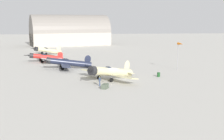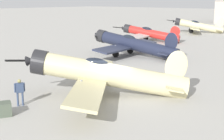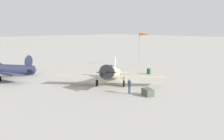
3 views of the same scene
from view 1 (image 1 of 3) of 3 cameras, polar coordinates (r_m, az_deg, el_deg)
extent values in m
plane|color=#A8A59E|center=(54.58, 0.00, -1.86)|extent=(400.00, 400.00, 0.00)
cylinder|color=beige|center=(54.31, 0.00, -0.38)|extent=(9.13, 7.74, 3.28)
cylinder|color=#232326|center=(50.81, -3.93, -0.13)|extent=(1.97, 2.05, 1.82)
cone|color=#232326|center=(50.37, -4.49, -0.10)|extent=(0.96, 0.96, 0.79)
cube|color=black|center=(50.28, -4.62, -0.12)|extent=(0.55, 3.33, 0.52)
ellipsoid|color=black|center=(53.45, -0.78, 0.37)|extent=(1.87, 1.71, 0.96)
cube|color=#C6BC89|center=(53.49, -0.93, -0.77)|extent=(9.91, 11.75, 0.49)
ellipsoid|color=beige|center=(57.33, 3.05, 0.81)|extent=(1.51, 1.24, 2.39)
cube|color=#C6BC89|center=(57.39, 2.90, -0.47)|extent=(2.98, 3.34, 0.28)
cylinder|color=#999BA0|center=(51.95, -0.12, -1.40)|extent=(0.14, 0.14, 1.08)
cylinder|color=black|center=(52.05, -0.12, -1.98)|extent=(0.75, 0.66, 0.80)
cylinder|color=#999BA0|center=(54.32, -2.64, -0.92)|extent=(0.14, 0.14, 1.08)
cylinder|color=black|center=(54.43, -2.64, -1.48)|extent=(0.75, 0.66, 0.80)
cylinder|color=black|center=(58.12, 3.43, -1.03)|extent=(0.28, 0.25, 0.28)
cylinder|color=#1E2338|center=(67.39, -8.45, 1.45)|extent=(10.35, 2.70, 2.82)
cylinder|color=#232326|center=(67.01, -12.61, 1.87)|extent=(1.29, 1.64, 1.63)
cone|color=#232326|center=(66.98, -13.17, 1.92)|extent=(0.71, 0.71, 0.70)
cube|color=black|center=(66.98, -13.30, 1.92)|extent=(1.80, 2.29, 0.31)
ellipsoid|color=black|center=(67.20, -9.32, 2.04)|extent=(1.86, 0.98, 0.91)
cube|color=#282D42|center=(67.32, -9.47, 1.23)|extent=(3.36, 11.20, 0.45)
ellipsoid|color=#1E2338|center=(67.84, -4.87, 2.14)|extent=(1.77, 0.34, 2.18)
cube|color=#282D42|center=(67.97, -5.02, 1.16)|extent=(1.53, 3.51, 0.25)
cylinder|color=#999BA0|center=(65.74, -9.88, 0.77)|extent=(0.14, 0.14, 1.00)
cylinder|color=black|center=(65.81, -9.87, 0.34)|extent=(0.82, 0.30, 0.80)
cylinder|color=#999BA0|center=(68.89, -10.08, 1.17)|extent=(0.14, 0.14, 1.00)
cylinder|color=black|center=(68.97, -10.07, 0.76)|extent=(0.82, 0.30, 0.80)
cylinder|color=black|center=(68.22, -4.34, 0.56)|extent=(0.29, 0.14, 0.28)
cylinder|color=red|center=(80.02, -12.86, 2.53)|extent=(8.74, 3.48, 2.48)
cylinder|color=#232326|center=(79.41, -15.81, 2.80)|extent=(1.39, 1.56, 1.44)
cone|color=#232326|center=(79.33, -16.28, 2.84)|extent=(0.75, 0.70, 0.63)
cube|color=black|center=(79.32, -16.39, 2.83)|extent=(1.79, 3.05, 0.47)
ellipsoid|color=black|center=(79.81, -13.49, 2.96)|extent=(1.92, 1.20, 0.92)
cube|color=#BCB7B2|center=(79.89, -13.58, 2.36)|extent=(4.57, 10.94, 0.44)
ellipsoid|color=red|center=(80.61, -10.32, 3.03)|extent=(1.69, 0.57, 1.81)
cube|color=#BCB7B2|center=(80.68, -10.44, 2.35)|extent=(1.96, 3.57, 0.26)
cylinder|color=#999BA0|center=(78.36, -13.79, 2.02)|extent=(0.14, 0.14, 0.90)
cylinder|color=black|center=(78.42, -13.77, 1.70)|extent=(0.82, 0.40, 0.80)
cylinder|color=#999BA0|center=(81.33, -14.10, 2.28)|extent=(0.14, 0.14, 0.90)
cylinder|color=black|center=(81.39, -14.08, 1.97)|extent=(0.82, 0.40, 0.80)
cylinder|color=black|center=(80.91, -9.93, 1.89)|extent=(0.30, 0.17, 0.28)
cylinder|color=beige|center=(98.12, -12.59, 3.83)|extent=(8.47, 5.70, 2.95)
cylinder|color=#232326|center=(96.37, -14.92, 4.11)|extent=(1.70, 1.80, 1.56)
cone|color=#232326|center=(96.11, -15.28, 4.16)|extent=(0.86, 0.84, 0.68)
cube|color=black|center=(96.06, -15.37, 4.15)|extent=(1.78, 2.44, 0.60)
ellipsoid|color=black|center=(97.69, -13.08, 4.21)|extent=(1.93, 1.56, 0.98)
cube|color=#C6BC89|center=(97.70, -13.16, 3.69)|extent=(7.64, 11.36, 0.50)
ellipsoid|color=beige|center=(99.67, -10.63, 4.36)|extent=(1.69, 1.05, 2.44)
cube|color=#C6BC89|center=(99.70, -10.71, 3.63)|extent=(2.67, 3.49, 0.30)
cylinder|color=#999BA0|center=(96.10, -13.06, 3.44)|extent=(0.14, 0.14, 0.97)
cylinder|color=black|center=(96.15, -13.05, 3.16)|extent=(0.79, 0.58, 0.80)
cylinder|color=#999BA0|center=(98.93, -13.80, 3.59)|extent=(0.14, 0.14, 0.97)
cylinder|color=black|center=(98.98, -13.79, 3.31)|extent=(0.79, 0.58, 0.80)
cylinder|color=black|center=(100.09, -10.32, 3.35)|extent=(0.29, 0.23, 0.28)
cylinder|color=#384766|center=(48.74, -2.53, -2.77)|extent=(0.12, 0.12, 0.85)
cylinder|color=#384766|center=(49.02, -2.41, -2.70)|extent=(0.12, 0.12, 0.85)
cube|color=#384766|center=(48.73, -2.48, -1.90)|extent=(0.39, 0.52, 0.60)
sphere|color=#908B4E|center=(48.65, -2.48, -1.40)|extent=(0.22, 0.22, 0.22)
cylinder|color=#384766|center=(48.46, -2.58, -1.94)|extent=(0.09, 0.09, 0.57)
cylinder|color=#384766|center=(48.99, -2.37, -1.81)|extent=(0.09, 0.09, 0.57)
cube|color=#4C5647|center=(47.02, -1.40, -3.27)|extent=(1.40, 1.73, 0.78)
cylinder|color=#19471E|center=(57.73, 9.30, -0.91)|extent=(0.60, 0.60, 0.87)
torus|color=#19471E|center=(57.70, 9.30, -0.74)|extent=(0.63, 0.63, 0.04)
torus|color=#19471E|center=(57.77, 9.29, -1.08)|extent=(0.63, 0.63, 0.04)
cylinder|color=gray|center=(66.15, 12.99, 2.65)|extent=(0.10, 0.10, 6.20)
cone|color=orange|center=(64.81, 13.56, 5.11)|extent=(0.84, 2.42, 0.56)
cube|color=#ADA393|center=(134.24, -8.40, 6.17)|extent=(37.87, 24.81, 5.83)
cylinder|color=slate|center=(134.10, -8.44, 7.42)|extent=(37.87, 24.81, 16.20)
camera|label=2|loc=(42.41, 23.18, 2.97)|focal=53.60mm
camera|label=3|loc=(33.66, -42.24, 0.88)|focal=45.80mm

